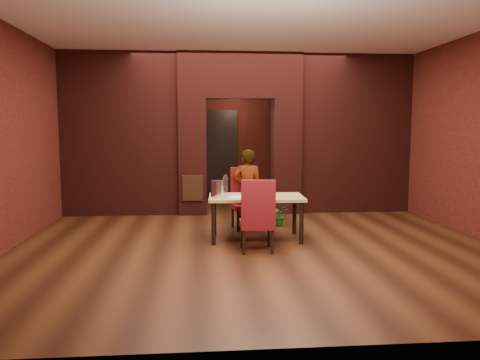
% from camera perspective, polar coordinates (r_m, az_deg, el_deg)
% --- Properties ---
extents(floor, '(8.00, 8.00, 0.00)m').
position_cam_1_polar(floor, '(7.67, 1.23, -6.60)').
color(floor, '#452211').
rests_on(floor, ground).
extents(ceiling, '(7.00, 8.00, 0.04)m').
position_cam_1_polar(ceiling, '(7.62, 1.29, 17.56)').
color(ceiling, silver).
rests_on(ceiling, ground).
extents(wall_back, '(7.00, 0.04, 3.20)m').
position_cam_1_polar(wall_back, '(11.46, -0.89, 5.71)').
color(wall_back, maroon).
rests_on(wall_back, ground).
extents(wall_front, '(7.00, 0.04, 3.20)m').
position_cam_1_polar(wall_front, '(3.53, 8.26, 4.54)').
color(wall_front, maroon).
rests_on(wall_front, ground).
extents(wall_left, '(0.04, 8.00, 3.20)m').
position_cam_1_polar(wall_left, '(7.91, -24.95, 4.91)').
color(wall_left, maroon).
rests_on(wall_left, ground).
extents(wall_right, '(0.04, 8.00, 3.20)m').
position_cam_1_polar(wall_right, '(8.59, 25.26, 4.96)').
color(wall_right, maroon).
rests_on(wall_right, ground).
extents(pillar_left, '(0.55, 0.55, 2.30)m').
position_cam_1_polar(pillar_left, '(9.45, -5.79, 2.84)').
color(pillar_left, maroon).
rests_on(pillar_left, ground).
extents(pillar_right, '(0.55, 0.55, 2.30)m').
position_cam_1_polar(pillar_right, '(9.61, 5.62, 2.90)').
color(pillar_right, maroon).
rests_on(pillar_right, ground).
extents(lintel, '(2.45, 0.55, 0.90)m').
position_cam_1_polar(lintel, '(9.52, -0.04, 12.54)').
color(lintel, maroon).
rests_on(lintel, ground).
extents(wing_wall_left, '(2.28, 0.35, 3.20)m').
position_cam_1_polar(wing_wall_left, '(9.56, -14.36, 5.42)').
color(wing_wall_left, maroon).
rests_on(wing_wall_left, ground).
extents(wing_wall_right, '(2.28, 0.35, 3.20)m').
position_cam_1_polar(wing_wall_right, '(9.95, 13.71, 5.46)').
color(wing_wall_right, maroon).
rests_on(wing_wall_right, ground).
extents(vent_panel, '(0.40, 0.03, 0.50)m').
position_cam_1_polar(vent_panel, '(9.21, -5.78, -0.99)').
color(vent_panel, '#9F502E').
rests_on(vent_panel, ground).
extents(rear_door, '(0.90, 0.08, 2.10)m').
position_cam_1_polar(rear_door, '(11.40, -2.87, 2.93)').
color(rear_door, black).
rests_on(rear_door, ground).
extents(rear_door_frame, '(1.02, 0.04, 2.22)m').
position_cam_1_polar(rear_door_frame, '(11.36, -2.86, 2.92)').
color(rear_door_frame, black).
rests_on(rear_door_frame, ground).
extents(dining_table, '(1.48, 0.88, 0.68)m').
position_cam_1_polar(dining_table, '(7.25, 1.97, -4.61)').
color(dining_table, tan).
rests_on(dining_table, ground).
extents(chair_far, '(0.54, 0.54, 1.05)m').
position_cam_1_polar(chair_far, '(7.95, 0.82, -2.30)').
color(chair_far, maroon).
rests_on(chair_far, ground).
extents(chair_near, '(0.47, 0.47, 1.02)m').
position_cam_1_polar(chair_near, '(6.54, 2.06, -4.27)').
color(chair_near, maroon).
rests_on(chair_near, ground).
extents(person_seated, '(0.50, 0.33, 1.37)m').
position_cam_1_polar(person_seated, '(7.89, 0.90, -1.18)').
color(person_seated, beige).
rests_on(person_seated, ground).
extents(wine_glass_a, '(0.08, 0.08, 0.19)m').
position_cam_1_polar(wine_glass_a, '(7.18, 0.77, -1.22)').
color(wine_glass_a, white).
rests_on(wine_glass_a, dining_table).
extents(wine_glass_b, '(0.09, 0.09, 0.21)m').
position_cam_1_polar(wine_glass_b, '(7.18, 2.52, -1.14)').
color(wine_glass_b, white).
rests_on(wine_glass_b, dining_table).
extents(wine_glass_c, '(0.09, 0.09, 0.23)m').
position_cam_1_polar(wine_glass_c, '(7.19, 3.55, -1.06)').
color(wine_glass_c, white).
rests_on(wine_glass_c, dining_table).
extents(tasting_sheet, '(0.37, 0.30, 0.00)m').
position_cam_1_polar(tasting_sheet, '(7.08, -0.13, -2.07)').
color(tasting_sheet, silver).
rests_on(tasting_sheet, dining_table).
extents(wine_bucket, '(0.20, 0.20, 0.25)m').
position_cam_1_polar(wine_bucket, '(7.09, -2.77, -1.07)').
color(wine_bucket, silver).
rests_on(wine_bucket, dining_table).
extents(water_bottle, '(0.08, 0.08, 0.33)m').
position_cam_1_polar(water_bottle, '(7.18, -1.79, -0.65)').
color(water_bottle, white).
rests_on(water_bottle, dining_table).
extents(potted_plant, '(0.38, 0.34, 0.38)m').
position_cam_1_polar(potted_plant, '(8.30, 4.74, -4.29)').
color(potted_plant, '#226D1E').
rests_on(potted_plant, ground).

